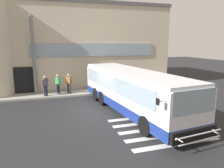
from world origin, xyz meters
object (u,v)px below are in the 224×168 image
(passenger_near_column, at_px, (45,84))
(passenger_at_curb_edge, at_px, (69,82))
(bus_main_foreground, at_px, (132,92))
(passenger_by_doorway, at_px, (58,83))
(entry_support_column, at_px, (34,55))

(passenger_near_column, xyz_separation_m, passenger_at_curb_edge, (1.96, 0.45, -0.03))
(bus_main_foreground, bearing_deg, passenger_at_curb_edge, 120.38)
(passenger_near_column, distance_m, passenger_at_curb_edge, 2.01)
(passenger_by_doorway, relative_size, passenger_at_curb_edge, 1.00)
(passenger_by_doorway, height_order, passenger_at_curb_edge, same)
(bus_main_foreground, xyz_separation_m, passenger_by_doorway, (-4.34, 5.86, -0.25))
(passenger_by_doorway, bearing_deg, entry_support_column, 159.45)
(passenger_near_column, bearing_deg, entry_support_column, 123.97)
(passenger_at_curb_edge, bearing_deg, passenger_by_doorway, 178.61)
(bus_main_foreground, distance_m, passenger_at_curb_edge, 6.77)
(bus_main_foreground, relative_size, passenger_near_column, 6.80)
(entry_support_column, relative_size, bus_main_foreground, 0.57)
(bus_main_foreground, xyz_separation_m, passenger_near_column, (-5.38, 5.38, -0.22))
(bus_main_foreground, xyz_separation_m, passenger_at_curb_edge, (-3.42, 5.84, -0.25))
(passenger_by_doorway, bearing_deg, passenger_at_curb_edge, -1.39)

